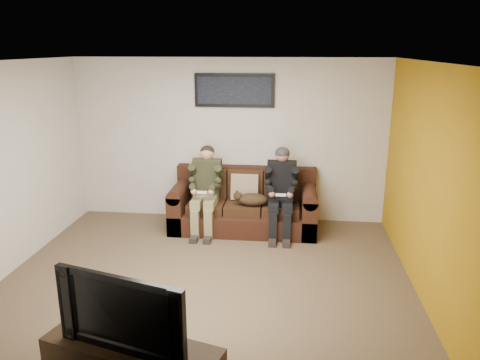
# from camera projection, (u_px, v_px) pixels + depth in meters

# --- Properties ---
(floor) EXTENTS (5.00, 5.00, 0.00)m
(floor) POSITION_uv_depth(u_px,v_px,m) (206.00, 281.00, 5.71)
(floor) COLOR brown
(floor) RESTS_ON ground
(ceiling) EXTENTS (5.00, 5.00, 0.00)m
(ceiling) POSITION_uv_depth(u_px,v_px,m) (201.00, 62.00, 5.00)
(ceiling) COLOR silver
(ceiling) RESTS_ON ground
(wall_back) EXTENTS (5.00, 0.00, 5.00)m
(wall_back) POSITION_uv_depth(u_px,v_px,m) (230.00, 141.00, 7.50)
(wall_back) COLOR beige
(wall_back) RESTS_ON ground
(wall_front) EXTENTS (5.00, 0.00, 5.00)m
(wall_front) POSITION_uv_depth(u_px,v_px,m) (144.00, 268.00, 3.21)
(wall_front) COLOR beige
(wall_front) RESTS_ON ground
(wall_right) EXTENTS (0.00, 4.50, 4.50)m
(wall_right) POSITION_uv_depth(u_px,v_px,m) (430.00, 186.00, 5.09)
(wall_right) COLOR beige
(wall_right) RESTS_ON ground
(accent_wall_right) EXTENTS (0.00, 4.50, 4.50)m
(accent_wall_right) POSITION_uv_depth(u_px,v_px,m) (429.00, 186.00, 5.09)
(accent_wall_right) COLOR #AC7C11
(accent_wall_right) RESTS_ON ground
(sofa) EXTENTS (2.23, 0.96, 0.91)m
(sofa) POSITION_uv_depth(u_px,v_px,m) (244.00, 206.00, 7.34)
(sofa) COLOR #32180F
(sofa) RESTS_ON ground
(throw_pillow) EXTENTS (0.42, 0.20, 0.42)m
(throw_pillow) POSITION_uv_depth(u_px,v_px,m) (245.00, 187.00, 7.29)
(throw_pillow) COLOR #977F62
(throw_pillow) RESTS_ON sofa
(throw_blanket) EXTENTS (0.46, 0.22, 0.08)m
(throw_blanket) POSITION_uv_depth(u_px,v_px,m) (205.00, 166.00, 7.52)
(throw_blanket) COLOR gray
(throw_blanket) RESTS_ON sofa
(person_left) EXTENTS (0.51, 0.87, 1.30)m
(person_left) POSITION_uv_depth(u_px,v_px,m) (206.00, 185.00, 7.11)
(person_left) COLOR #877E54
(person_left) RESTS_ON sofa
(person_right) EXTENTS (0.51, 0.86, 1.31)m
(person_right) POSITION_uv_depth(u_px,v_px,m) (281.00, 187.00, 6.99)
(person_right) COLOR black
(person_right) RESTS_ON sofa
(cat) EXTENTS (0.66, 0.26, 0.24)m
(cat) POSITION_uv_depth(u_px,v_px,m) (251.00, 199.00, 7.03)
(cat) COLOR #412E19
(cat) RESTS_ON sofa
(framed_poster) EXTENTS (1.25, 0.05, 0.52)m
(framed_poster) POSITION_uv_depth(u_px,v_px,m) (234.00, 90.00, 7.24)
(framed_poster) COLOR black
(framed_poster) RESTS_ON wall_back
(television) EXTENTS (1.13, 0.46, 0.65)m
(television) POSITION_uv_depth(u_px,v_px,m) (128.00, 308.00, 3.66)
(television) COLOR black
(television) RESTS_ON tv_stand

